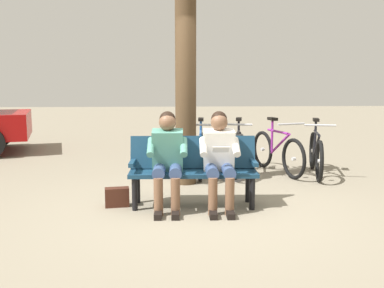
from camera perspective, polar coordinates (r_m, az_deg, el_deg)
The scene contains 11 objects.
ground_plane at distance 5.50m, azimuth 1.70°, elevation -8.51°, with size 40.00×40.00×0.00m, color gray.
bench at distance 5.63m, azimuth 0.14°, elevation -2.78°, with size 1.61×0.52×0.87m.
person_reading at distance 5.46m, azimuth 3.55°, elevation -1.47°, with size 0.50×0.77×1.20m.
person_companion at distance 5.44m, azimuth -3.18°, elevation -1.50°, with size 0.50×0.77×1.20m.
handbag at distance 5.70m, azimuth -9.62°, elevation -6.76°, with size 0.30×0.14×0.24m, color #3F1E14.
tree_trunk at distance 6.68m, azimuth -0.82°, elevation 10.51°, with size 0.31×0.31×3.69m, color #4C3823.
litter_bin at distance 7.02m, azimuth 5.16°, elevation -1.72°, with size 0.34×0.34×0.73m.
bicycle_green at distance 7.65m, azimuth 15.65°, elevation -1.22°, with size 0.53×1.65×0.94m.
bicycle_blue at distance 7.68m, azimuth 10.90°, elevation -1.02°, with size 0.62×1.63×0.94m.
bicycle_purple at distance 7.52m, azimuth 5.91°, elevation -1.11°, with size 0.52×1.66×0.94m.
bicycle_red at distance 7.44m, azimuth 1.12°, elevation -1.17°, with size 0.48×1.68×0.94m.
Camera 1 is at (0.44, 5.24, 1.61)m, focal length 41.45 mm.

